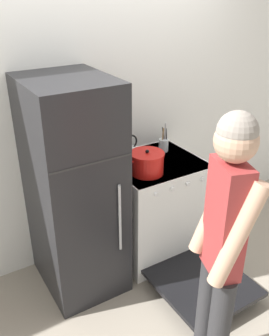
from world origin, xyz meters
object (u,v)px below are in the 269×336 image
(refrigerator, at_px, (74,190))
(person, at_px, (222,249))
(utensil_jar, at_px, (164,144))
(tea_kettle, at_px, (130,152))
(dutch_oven_pot, at_px, (147,163))
(stove_range, at_px, (156,209))

(refrigerator, bearing_deg, person, -75.14)
(utensil_jar, bearing_deg, tea_kettle, -178.96)
(dutch_oven_pot, bearing_deg, refrigerator, 167.74)
(refrigerator, relative_size, stove_range, 1.21)
(utensil_jar, height_order, person, person)
(refrigerator, relative_size, dutch_oven_pot, 5.40)
(stove_range, xyz_separation_m, person, (-0.41, -1.19, 0.55))
(dutch_oven_pot, relative_size, person, 0.18)
(stove_range, relative_size, dutch_oven_pot, 4.47)
(tea_kettle, relative_size, utensil_jar, 0.84)
(utensil_jar, bearing_deg, person, -113.73)
(utensil_jar, bearing_deg, dutch_oven_pot, -141.94)
(refrigerator, height_order, utensil_jar, refrigerator)
(stove_range, relative_size, person, 0.80)
(dutch_oven_pot, distance_m, utensil_jar, 0.45)
(person, bearing_deg, tea_kettle, 7.92)
(tea_kettle, xyz_separation_m, utensil_jar, (0.34, 0.01, -0.00))
(refrigerator, xyz_separation_m, dutch_oven_pot, (0.57, -0.12, 0.14))
(dutch_oven_pot, xyz_separation_m, utensil_jar, (0.36, 0.28, -0.02))
(refrigerator, xyz_separation_m, utensil_jar, (0.92, 0.16, 0.11))
(refrigerator, distance_m, stove_range, 0.84)
(stove_range, distance_m, tea_kettle, 0.57)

